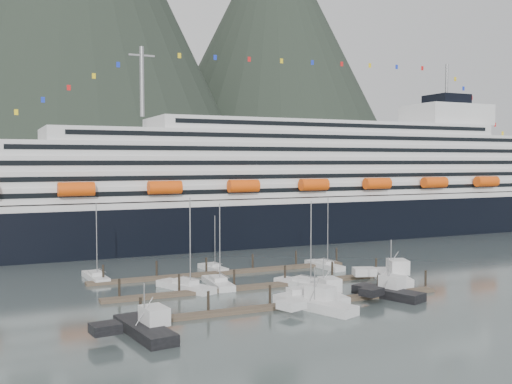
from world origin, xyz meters
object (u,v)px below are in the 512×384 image
at_px(sailboat_c, 218,284).
at_px(sailboat_b, 186,287).
at_px(trawler_e, 390,276).
at_px(sailboat_d, 305,285).
at_px(trawler_d, 387,292).
at_px(cruise_ship, 295,192).
at_px(trawler_b, 322,294).
at_px(trawler_a, 143,328).
at_px(trawler_c, 314,303).
at_px(sailboat_f, 213,268).
at_px(sailboat_e, 96,277).
at_px(sailboat_g, 324,266).

bearing_deg(sailboat_c, sailboat_b, 98.70).
xyz_separation_m(sailboat_b, trawler_e, (33.01, -7.78, 0.52)).
distance_m(sailboat_d, trawler_d, 13.46).
distance_m(sailboat_b, sailboat_d, 18.89).
xyz_separation_m(cruise_ship, trawler_b, (-29.32, -63.25, -11.18)).
bearing_deg(trawler_d, sailboat_d, 14.73).
height_order(trawler_a, trawler_c, trawler_a).
xyz_separation_m(sailboat_f, trawler_e, (23.40, -21.59, 0.57)).
height_order(cruise_ship, sailboat_b, cruise_ship).
xyz_separation_m(sailboat_d, trawler_d, (7.63, -11.08, 0.43)).
xyz_separation_m(sailboat_f, trawler_c, (2.49, -32.63, 0.45)).
height_order(sailboat_e, trawler_c, sailboat_e).
bearing_deg(sailboat_f, sailboat_b, 136.03).
bearing_deg(sailboat_b, sailboat_e, 15.86).
bearing_deg(sailboat_g, trawler_c, 140.85).
distance_m(sailboat_b, trawler_d, 30.72).
distance_m(trawler_b, trawler_e, 18.28).
bearing_deg(sailboat_e, trawler_e, -120.84).
bearing_deg(sailboat_e, sailboat_g, -103.26).
relative_size(trawler_a, trawler_b, 1.21).
bearing_deg(cruise_ship, sailboat_f, -135.62).
distance_m(sailboat_c, sailboat_g, 25.21).
distance_m(sailboat_e, trawler_e, 49.42).
xyz_separation_m(sailboat_b, sailboat_g, (29.70, 7.79, -0.03)).
bearing_deg(sailboat_b, sailboat_f, -58.61).
bearing_deg(cruise_ship, trawler_e, -102.29).
bearing_deg(sailboat_b, sailboat_g, -99.08).
bearing_deg(trawler_c, trawler_b, -62.97).
distance_m(sailboat_e, trawler_c, 40.23).
xyz_separation_m(sailboat_c, sailboat_g, (24.13, 7.30, -0.02)).
xyz_separation_m(sailboat_f, trawler_a, (-21.45, -35.01, 0.48)).
relative_size(sailboat_d, trawler_b, 1.38).
distance_m(cruise_ship, sailboat_d, 62.30).
height_order(sailboat_f, trawler_b, sailboat_f).
bearing_deg(sailboat_c, sailboat_e, 55.59).
distance_m(sailboat_d, trawler_a, 33.44).
xyz_separation_m(sailboat_c, sailboat_d, (12.35, -6.46, -0.01)).
bearing_deg(sailboat_e, sailboat_d, -128.90).
distance_m(sailboat_e, trawler_d, 48.17).
bearing_deg(trawler_d, trawler_e, -58.67).
bearing_deg(sailboat_g, cruise_ship, -26.54).
bearing_deg(trawler_a, sailboat_b, -36.94).
xyz_separation_m(cruise_ship, sailboat_e, (-56.76, -34.95, -11.62)).
distance_m(sailboat_d, sailboat_f, 21.45).
bearing_deg(sailboat_d, trawler_a, 95.14).
relative_size(sailboat_f, trawler_e, 0.85).
relative_size(cruise_ship, trawler_c, 16.39).
bearing_deg(trawler_c, trawler_a, 74.85).
bearing_deg(sailboat_g, sailboat_f, 67.66).
height_order(sailboat_b, sailboat_c, sailboat_b).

